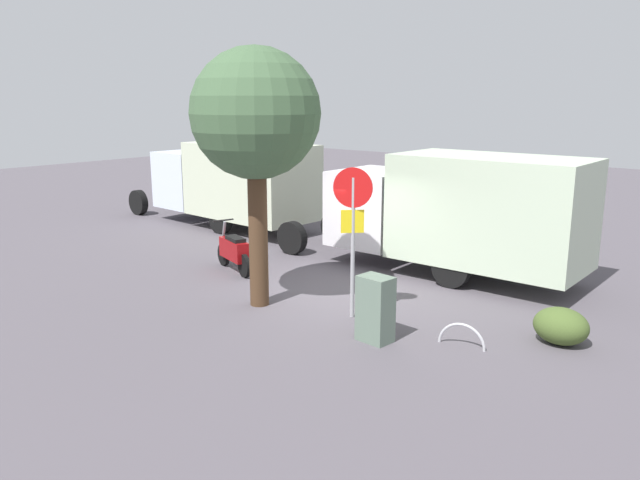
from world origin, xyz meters
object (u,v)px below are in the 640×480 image
(box_truck_near, at_px, (452,209))
(stop_sign, at_px, (353,219))
(street_tree, at_px, (256,117))
(box_truck_far, at_px, (231,179))
(motorcycle, at_px, (234,251))
(bike_rack_hoop, at_px, (461,346))
(utility_cabinet, at_px, (375,309))

(box_truck_near, height_order, stop_sign, stop_sign)
(box_truck_near, distance_m, street_tree, 5.41)
(box_truck_far, xyz_separation_m, motorcycle, (-4.14, 3.69, -1.04))
(stop_sign, bearing_deg, box_truck_far, -28.03)
(motorcycle, bearing_deg, box_truck_near, -123.77)
(box_truck_far, xyz_separation_m, bike_rack_hoop, (-10.66, 4.39, -1.56))
(box_truck_near, relative_size, stop_sign, 2.68)
(stop_sign, height_order, bike_rack_hoop, stop_sign)
(motorcycle, height_order, bike_rack_hoop, motorcycle)
(street_tree, relative_size, utility_cabinet, 4.38)
(box_truck_far, distance_m, bike_rack_hoop, 11.64)
(utility_cabinet, bearing_deg, box_truck_near, -77.05)
(motorcycle, distance_m, stop_sign, 4.47)
(stop_sign, bearing_deg, motorcycle, -10.06)
(motorcycle, relative_size, utility_cabinet, 1.48)
(street_tree, distance_m, bike_rack_hoop, 5.76)
(box_truck_near, bearing_deg, stop_sign, 89.74)
(utility_cabinet, bearing_deg, bike_rack_hoop, -150.10)
(box_truck_near, distance_m, stop_sign, 3.96)
(street_tree, bearing_deg, motorcycle, -31.05)
(utility_cabinet, bearing_deg, street_tree, -1.78)
(bike_rack_hoop, bearing_deg, box_truck_far, -22.40)
(box_truck_near, distance_m, box_truck_far, 8.31)
(box_truck_near, height_order, bike_rack_hoop, box_truck_near)
(utility_cabinet, bearing_deg, motorcycle, -15.53)
(box_truck_far, height_order, stop_sign, stop_sign)
(bike_rack_hoop, bearing_deg, stop_sign, 0.84)
(motorcycle, bearing_deg, box_truck_far, -23.07)
(street_tree, xyz_separation_m, utility_cabinet, (-2.96, 0.09, -3.23))
(box_truck_near, bearing_deg, street_tree, 66.86)
(motorcycle, bearing_deg, stop_sign, -171.46)
(street_tree, height_order, utility_cabinet, street_tree)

